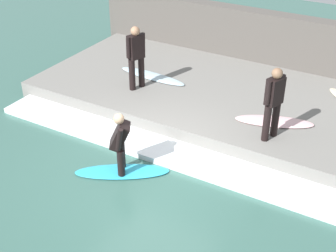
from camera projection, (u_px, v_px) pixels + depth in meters
The scene contains 10 objects.
ground_plane at pixel (151, 169), 9.83m from camera, with size 28.00×28.00×0.00m, color #386056.
concrete_ledge at pixel (218, 98), 12.18m from camera, with size 4.40×9.51×0.43m, color slate.
back_wall at pixel (254, 42), 13.62m from camera, with size 0.50×9.98×1.87m, color #544F49.
wave_foam_crest at pixel (167, 152), 10.28m from camera, with size 0.90×9.03×0.13m, color silver.
surfboard_riding at pixel (122, 172), 9.72m from camera, with size 1.50×1.96×0.06m.
surfer_riding at pixel (120, 140), 9.32m from camera, with size 0.54×0.56×1.35m.
surfer_waiting_near at pixel (136, 54), 11.72m from camera, with size 0.54×0.37×1.65m.
surfboard_waiting_near at pixel (152, 76), 12.74m from camera, with size 0.58×2.08×0.06m.
surfer_waiting_far at pixel (274, 100), 9.65m from camera, with size 0.52×0.34×1.63m.
surfboard_waiting_far at pixel (274, 121), 10.64m from camera, with size 1.10×1.85×0.06m.
Camera 1 is at (-6.72, -4.27, 5.85)m, focal length 50.00 mm.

